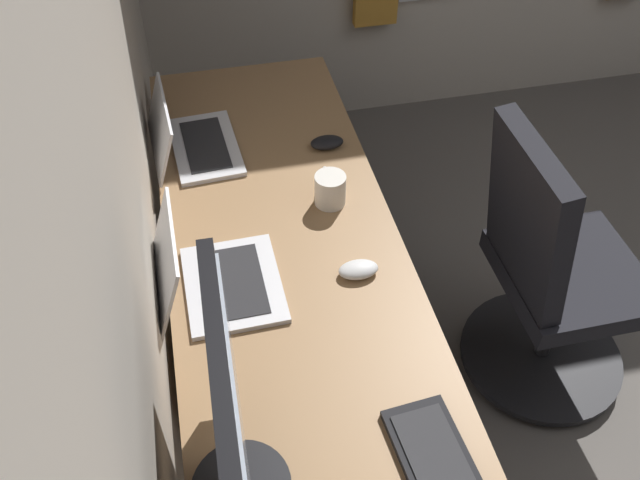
{
  "coord_description": "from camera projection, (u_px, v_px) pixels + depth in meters",
  "views": [
    {
      "loc": [
        -0.74,
        2.08,
        2.04
      ],
      "look_at": [
        0.31,
        1.85,
        0.95
      ],
      "focal_mm": 38.25,
      "sensor_mm": 36.0,
      "label": 1
    }
  ],
  "objects": [
    {
      "name": "wall_back",
      "position": [
        78.0,
        266.0,
        1.0
      ],
      "size": [
        4.86,
        0.1,
        2.6
      ],
      "primitive_type": "cube",
      "color": "beige",
      "rests_on": "ground"
    },
    {
      "name": "desk",
      "position": [
        301.0,
        322.0,
        1.73
      ],
      "size": [
        2.29,
        0.63,
        0.73
      ],
      "color": "#936D47",
      "rests_on": "ground"
    },
    {
      "name": "drawer_pedestal",
      "position": [
        295.0,
        396.0,
        1.94
      ],
      "size": [
        0.4,
        0.51,
        0.69
      ],
      "color": "#936D47",
      "rests_on": "ground"
    },
    {
      "name": "monitor_primary",
      "position": [
        231.0,
        419.0,
        1.16
      ],
      "size": [
        0.48,
        0.2,
        0.47
      ],
      "color": "black",
      "rests_on": "desk"
    },
    {
      "name": "laptop_leftmost",
      "position": [
        206.0,
        276.0,
        1.68
      ],
      "size": [
        0.31,
        0.32,
        0.23
      ],
      "color": "silver",
      "rests_on": "desk"
    },
    {
      "name": "laptop_left",
      "position": [
        187.0,
        139.0,
        2.08
      ],
      "size": [
        0.35,
        0.28,
        0.19
      ],
      "color": "silver",
      "rests_on": "desk"
    },
    {
      "name": "mouse_main",
      "position": [
        327.0,
        143.0,
        2.12
      ],
      "size": [
        0.06,
        0.1,
        0.03
      ],
      "primitive_type": "ellipsoid",
      "color": "black",
      "rests_on": "desk"
    },
    {
      "name": "mouse_spare",
      "position": [
        358.0,
        270.0,
        1.74
      ],
      "size": [
        0.06,
        0.1,
        0.03
      ],
      "primitive_type": "ellipsoid",
      "color": "silver",
      "rests_on": "desk"
    },
    {
      "name": "coffee_mug",
      "position": [
        330.0,
        189.0,
        1.92
      ],
      "size": [
        0.13,
        0.09,
        0.09
      ],
      "color": "silver",
      "rests_on": "desk"
    },
    {
      "name": "office_chair",
      "position": [
        549.0,
        280.0,
        2.11
      ],
      "size": [
        0.56,
        0.56,
        0.97
      ],
      "color": "black",
      "rests_on": "ground"
    }
  ]
}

